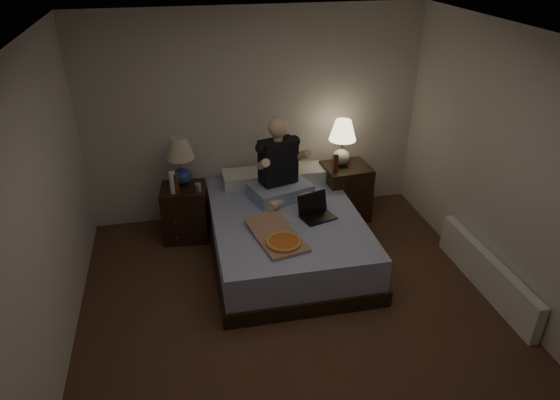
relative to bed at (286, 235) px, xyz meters
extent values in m
cube|color=#533423|center=(-0.12, -1.17, -0.26)|extent=(4.00, 4.50, 0.00)
cube|color=white|center=(-0.12, -1.17, 2.24)|extent=(4.00, 4.50, 0.00)
cube|color=silver|center=(-0.12, 1.08, 0.99)|extent=(4.00, 0.00, 2.50)
cube|color=silver|center=(-2.12, -1.17, 0.99)|extent=(0.00, 4.50, 2.50)
cube|color=silver|center=(1.88, -1.17, 0.99)|extent=(0.00, 4.50, 2.50)
cube|color=#5262A4|center=(0.00, 0.00, 0.00)|extent=(1.57, 2.08, 0.52)
cube|color=black|center=(-1.05, 0.63, 0.06)|extent=(0.54, 0.49, 0.64)
cube|color=black|center=(0.90, 0.67, 0.09)|extent=(0.57, 0.52, 0.70)
cylinder|color=white|center=(-1.15, 0.52, 0.51)|extent=(0.07, 0.07, 0.25)
cylinder|color=beige|center=(-0.88, 0.49, 0.43)|extent=(0.07, 0.07, 0.10)
cylinder|color=#52290B|center=(-1.12, 0.51, 0.50)|extent=(0.06, 0.06, 0.23)
cylinder|color=#5C1D0D|center=(0.72, 0.55, 0.55)|extent=(0.06, 0.06, 0.23)
cube|color=white|center=(1.81, -1.01, -0.06)|extent=(0.10, 1.60, 0.40)
camera|label=1|loc=(-1.05, -4.48, 2.93)|focal=32.00mm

